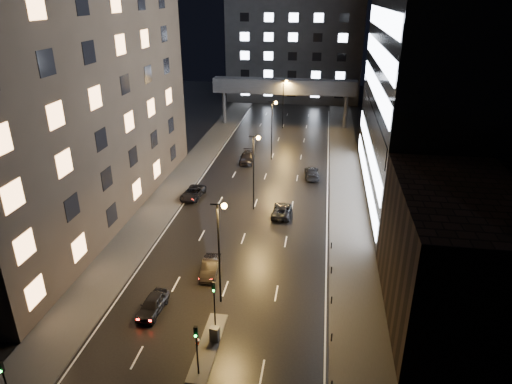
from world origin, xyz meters
TOP-DOWN VIEW (x-y plane):
  - ground at (0.00, 40.00)m, footprint 160.00×160.00m
  - sidewalk_left at (-12.50, 35.00)m, footprint 5.00×110.00m
  - sidewalk_right at (12.50, 35.00)m, footprint 5.00×110.00m
  - building_left at (-22.50, 24.00)m, footprint 15.00×48.00m
  - building_right_low at (20.00, 9.00)m, footprint 10.00×18.00m
  - building_right_glass at (25.00, 36.00)m, footprint 20.00×36.00m
  - building_far at (0.00, 98.00)m, footprint 34.00×14.00m
  - skybridge at (0.00, 70.00)m, footprint 30.00×3.00m
  - median_island at (0.30, 2.00)m, footprint 1.60×8.00m
  - traffic_signal_near at (0.30, 4.49)m, footprint 0.28×0.34m
  - traffic_signal_far at (0.30, -1.01)m, footprint 0.28×0.34m
  - traffic_signal_corner at (-11.50, -6.01)m, footprint 0.28×0.34m
  - bollard_row at (10.20, 6.50)m, footprint 0.12×25.12m
  - streetlight_near at (0.16, 8.00)m, footprint 1.45×0.50m
  - streetlight_mid_a at (0.16, 28.00)m, footprint 1.45×0.50m
  - streetlight_mid_b at (0.16, 48.00)m, footprint 1.45×0.50m
  - streetlight_far at (0.16, 68.00)m, footprint 1.45×0.50m
  - car_away_a at (-5.73, 5.63)m, footprint 2.10×4.53m
  - car_away_b at (-2.05, 12.36)m, footprint 1.93×4.66m
  - car_away_c at (-9.00, 30.39)m, footprint 2.91×5.43m
  - car_away_d at (-3.94, 46.16)m, footprint 2.49×5.61m
  - car_toward_a at (3.87, 26.84)m, footprint 2.44×5.08m
  - car_toward_b at (7.21, 40.68)m, footprint 2.61×5.57m
  - utility_cabinet at (0.70, 2.63)m, footprint 0.79×0.62m
  - cone_a at (-0.66, 2.30)m, footprint 0.47×0.47m

SIDE VIEW (x-z plane):
  - ground at x=0.00m, z-range 0.00..0.00m
  - sidewalk_left at x=-12.50m, z-range 0.00..0.15m
  - sidewalk_right at x=12.50m, z-range 0.00..0.15m
  - median_island at x=0.30m, z-range 0.00..0.15m
  - cone_a at x=-0.66m, z-range 0.00..0.47m
  - bollard_row at x=10.20m, z-range 0.00..0.90m
  - car_toward_a at x=3.87m, z-range 0.00..1.40m
  - car_away_c at x=-9.00m, z-range 0.00..1.45m
  - car_away_b at x=-2.05m, z-range 0.00..1.50m
  - car_away_a at x=-5.73m, z-range 0.00..1.50m
  - car_toward_b at x=7.21m, z-range 0.00..1.57m
  - car_away_d at x=-3.94m, z-range 0.00..1.60m
  - utility_cabinet at x=0.70m, z-range 0.15..1.50m
  - traffic_signal_corner at x=-11.50m, z-range 0.74..5.14m
  - traffic_signal_near at x=0.30m, z-range 0.89..5.29m
  - traffic_signal_far at x=0.30m, z-range 0.89..5.29m
  - building_right_low at x=20.00m, z-range 0.00..12.00m
  - streetlight_near at x=0.16m, z-range 1.42..11.57m
  - streetlight_mid_a at x=0.16m, z-range 1.42..11.57m
  - streetlight_mid_b at x=0.16m, z-range 1.42..11.57m
  - streetlight_far at x=0.16m, z-range 1.42..11.57m
  - skybridge at x=0.00m, z-range 3.34..13.34m
  - building_far at x=0.00m, z-range 0.00..25.00m
  - building_left at x=-22.50m, z-range 0.00..40.00m
  - building_right_glass at x=25.00m, z-range 0.00..45.00m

